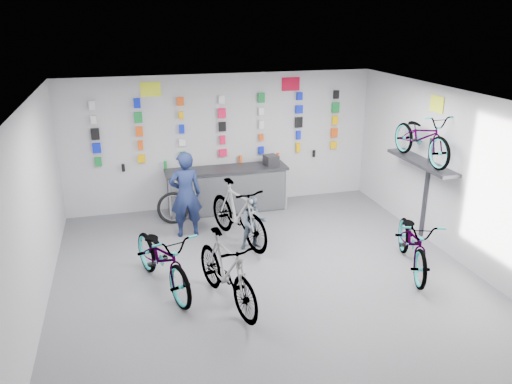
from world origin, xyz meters
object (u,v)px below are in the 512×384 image
object	(u,v)px
bike_service	(238,213)
clerk	(186,195)
bike_center	(227,271)
bike_right	(413,242)
customer	(254,223)
counter	(227,190)
bike_left	(163,258)

from	to	relation	value
bike_service	clerk	bearing A→B (deg)	130.64
bike_service	bike_center	bearing A→B (deg)	-126.14
bike_center	clerk	size ratio (longest dim) A/B	1.09
bike_right	customer	size ratio (longest dim) A/B	1.90
clerk	customer	xyz separation A→B (m)	(1.14, -0.91, -0.35)
bike_center	bike_right	bearing A→B (deg)	-10.64
clerk	customer	distance (m)	1.50
bike_center	bike_service	bearing A→B (deg)	57.30
counter	bike_right	bearing A→B (deg)	-54.27
bike_right	customer	distance (m)	2.88
counter	bike_center	size ratio (longest dim) A/B	1.43
bike_right	clerk	bearing A→B (deg)	165.04
bike_left	bike_right	bearing A→B (deg)	-24.32
counter	bike_center	distance (m)	3.85
bike_left	bike_right	xyz separation A→B (m)	(4.23, -0.48, -0.03)
bike_right	bike_service	world-z (taller)	bike_service
counter	customer	bearing A→B (deg)	-87.74
bike_left	bike_service	bearing A→B (deg)	23.67
bike_left	bike_center	world-z (taller)	bike_center
counter	bike_left	world-z (taller)	bike_left
clerk	counter	bearing A→B (deg)	-136.28
bike_right	clerk	distance (m)	4.34
counter	clerk	size ratio (longest dim) A/B	1.55
counter	bike_service	distance (m)	1.65
counter	customer	distance (m)	2.00
bike_left	bike_center	bearing A→B (deg)	-57.14
counter	bike_right	xyz separation A→B (m)	(2.53, -3.51, 0.03)
bike_service	counter	bearing A→B (deg)	66.98
counter	bike_service	size ratio (longest dim) A/B	1.35
bike_left	customer	world-z (taller)	bike_left
bike_center	bike_left	bearing A→B (deg)	125.78
bike_right	customer	bearing A→B (deg)	167.41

